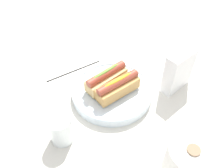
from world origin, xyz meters
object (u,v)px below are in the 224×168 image
serving_bowl (112,91)px  hotdog_back (118,87)px  water_glass (61,130)px  hotdog_front (106,78)px  napkin_box (178,71)px  chopstick_near (74,71)px  paper_towel_roll (187,164)px

serving_bowl → hotdog_back: (0.00, 0.03, 0.04)m
serving_bowl → water_glass: water_glass is taller
water_glass → hotdog_back: bearing=178.3°
hotdog_back → serving_bowl: bearing=-91.7°
hotdog_front → water_glass: 0.23m
hotdog_back → water_glass: (0.22, -0.01, -0.02)m
hotdog_back → napkin_box: (-0.19, 0.10, 0.01)m
hotdog_back → chopstick_near: (0.02, -0.22, -0.06)m
napkin_box → water_glass: bearing=-11.3°
hotdog_front → napkin_box: napkin_box is taller
hotdog_front → napkin_box: (-0.19, 0.15, 0.01)m
serving_bowl → napkin_box: bearing=145.7°
hotdog_back → napkin_box: 0.21m
paper_towel_roll → hotdog_back: bearing=-102.2°
water_glass → napkin_box: bearing=165.5°
water_glass → chopstick_near: 0.29m
water_glass → napkin_box: (-0.41, 0.11, 0.03)m
serving_bowl → water_glass: 0.22m
water_glass → chopstick_near: water_glass is taller
napkin_box → chopstick_near: napkin_box is taller
serving_bowl → chopstick_near: bearing=-83.9°
hotdog_front → chopstick_near: bearing=-82.6°
water_glass → paper_towel_roll: (-0.16, 0.31, 0.02)m
water_glass → napkin_box: napkin_box is taller
paper_towel_roll → chopstick_near: size_ratio=0.61×
paper_towel_roll → chopstick_near: (-0.05, -0.51, -0.06)m
water_glass → chopstick_near: (-0.20, -0.21, -0.04)m
hotdog_back → paper_towel_roll: bearing=77.8°
serving_bowl → paper_towel_roll: size_ratio=2.04×
paper_towel_roll → chopstick_near: bearing=-95.0°
hotdog_front → napkin_box: bearing=140.2°
serving_bowl → paper_towel_roll: paper_towel_roll is taller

